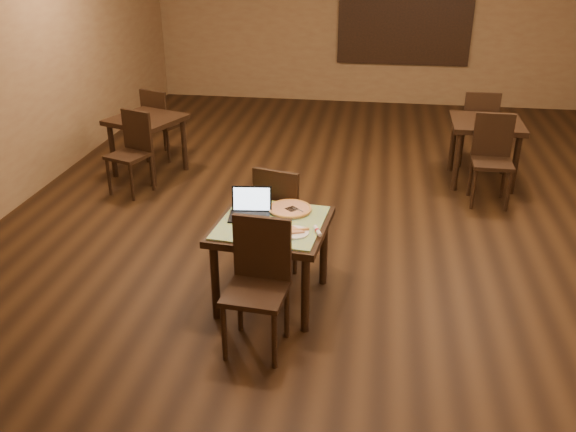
% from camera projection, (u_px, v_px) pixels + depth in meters
% --- Properties ---
extents(ground, '(10.00, 10.00, 0.00)m').
position_uv_depth(ground, '(359.00, 213.00, 7.03)').
color(ground, black).
rests_on(ground, ground).
extents(wall_back, '(8.00, 0.02, 3.00)m').
position_uv_depth(wall_back, '(376.00, 19.00, 10.85)').
color(wall_back, olive).
rests_on(wall_back, ground).
extents(wall_left, '(0.02, 10.00, 3.00)m').
position_uv_depth(wall_left, '(13.00, 71.00, 6.93)').
color(wall_left, olive).
rests_on(wall_left, ground).
extents(mural, '(2.34, 0.05, 1.64)m').
position_uv_depth(mural, '(405.00, 17.00, 10.73)').
color(mural, '#295497').
rests_on(mural, wall_back).
extents(tiled_table, '(1.00, 1.00, 0.76)m').
position_uv_depth(tiled_table, '(272.00, 233.00, 5.12)').
color(tiled_table, black).
rests_on(tiled_table, ground).
extents(chair_main_near, '(0.49, 0.49, 1.04)m').
position_uv_depth(chair_main_near, '(259.00, 277.00, 4.61)').
color(chair_main_near, black).
rests_on(chair_main_near, ground).
extents(chair_main_far, '(0.54, 0.54, 1.02)m').
position_uv_depth(chair_main_far, '(281.00, 211.00, 5.71)').
color(chair_main_far, black).
rests_on(chair_main_far, ground).
extents(laptop, '(0.37, 0.30, 0.23)m').
position_uv_depth(laptop, '(250.00, 208.00, 5.17)').
color(laptop, black).
rests_on(laptop, tiled_table).
extents(plate, '(0.23, 0.23, 0.01)m').
position_uv_depth(plate, '(295.00, 232.00, 4.88)').
color(plate, white).
rests_on(plate, tiled_table).
extents(pizza_slice, '(0.22, 0.22, 0.02)m').
position_uv_depth(pizza_slice, '(295.00, 231.00, 4.88)').
color(pizza_slice, beige).
rests_on(pizza_slice, plate).
extents(pizza_pan, '(0.35, 0.35, 0.01)m').
position_uv_depth(pizza_pan, '(290.00, 210.00, 5.27)').
color(pizza_pan, silver).
rests_on(pizza_pan, tiled_table).
extents(pizza_whole, '(0.38, 0.38, 0.03)m').
position_uv_depth(pizza_whole, '(290.00, 209.00, 5.27)').
color(pizza_whole, beige).
rests_on(pizza_whole, pizza_pan).
extents(spatula, '(0.23, 0.22, 0.01)m').
position_uv_depth(spatula, '(292.00, 209.00, 5.24)').
color(spatula, silver).
rests_on(spatula, pizza_whole).
extents(napkin_roll, '(0.08, 0.16, 0.04)m').
position_uv_depth(napkin_roll, '(317.00, 231.00, 4.89)').
color(napkin_roll, white).
rests_on(napkin_roll, tiled_table).
extents(other_table_a, '(0.87, 0.87, 0.81)m').
position_uv_depth(other_table_a, '(486.00, 132.00, 7.62)').
color(other_table_a, black).
rests_on(other_table_a, ground).
extents(other_table_a_chair_near, '(0.46, 0.46, 1.04)m').
position_uv_depth(other_table_a_chair_near, '(492.00, 154.00, 7.12)').
color(other_table_a_chair_near, black).
rests_on(other_table_a_chair_near, ground).
extents(other_table_a_chair_far, '(0.46, 0.46, 1.04)m').
position_uv_depth(other_table_a_chair_far, '(478.00, 124.00, 8.20)').
color(other_table_a_chair_far, black).
rests_on(other_table_a_chair_far, ground).
extents(other_table_b, '(1.06, 1.06, 0.77)m').
position_uv_depth(other_table_b, '(147.00, 127.00, 7.90)').
color(other_table_b, black).
rests_on(other_table_b, ground).
extents(other_table_b_chair_near, '(0.55, 0.55, 0.99)m').
position_uv_depth(other_table_b_chair_near, '(133.00, 147.00, 7.41)').
color(other_table_b_chair_near, black).
rests_on(other_table_b_chair_near, ground).
extents(other_table_b_chair_far, '(0.55, 0.55, 0.99)m').
position_uv_depth(other_table_b_chair_far, '(160.00, 120.00, 8.46)').
color(other_table_b_chair_far, black).
rests_on(other_table_b_chair_far, ground).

